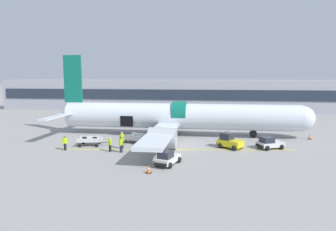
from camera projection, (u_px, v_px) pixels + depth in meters
The scene contains 15 objects.
ground_plane at pixel (181, 145), 34.80m from camera, with size 500.00×500.00×0.00m, color gray.
apron_marking_line at pixel (176, 150), 32.35m from camera, with size 25.62×3.59×0.01m.
terminal_strip at pixel (196, 95), 69.69m from camera, with size 91.92×9.55×7.08m.
airplane at pixel (176, 117), 40.04m from camera, with size 34.61×30.38×10.78m.
baggage_tug_lead at pixel (230, 142), 33.01m from camera, with size 3.03×2.72×1.69m.
baggage_tug_mid at pixel (269, 143), 32.76m from camera, with size 3.11×2.64×1.32m.
baggage_tug_rear at pixel (167, 159), 26.66m from camera, with size 2.27×3.22×1.37m.
baggage_cart_loading at pixel (91, 141), 34.27m from camera, with size 3.71×2.43×1.06m.
baggage_cart_queued at pixel (137, 139), 35.60m from camera, with size 3.85×2.81×1.02m.
ground_crew_loader_a at pixel (122, 140), 32.68m from camera, with size 0.63×0.56×1.86m.
ground_crew_loader_b at pixel (110, 144), 31.42m from camera, with size 0.49×0.50×1.55m.
ground_crew_driver at pixel (65, 143), 32.00m from camera, with size 0.50×0.50×1.57m.
ground_crew_supervisor at pixel (121, 144), 31.08m from camera, with size 0.38×0.57×1.66m.
safety_cone_nose at pixel (310, 137), 37.67m from camera, with size 0.46×0.46×0.71m.
safety_cone_engine_left at pixel (149, 169), 24.45m from camera, with size 0.44×0.44×0.72m.
Camera 1 is at (3.31, -33.94, 7.84)m, focal length 32.00 mm.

